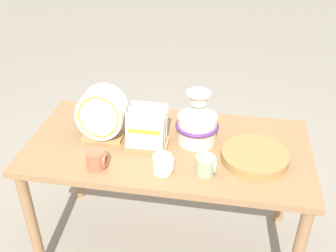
# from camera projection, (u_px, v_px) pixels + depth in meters

# --- Properties ---
(ground_plane) EXTENTS (14.00, 14.00, 0.00)m
(ground_plane) POSITION_uv_depth(u_px,v_px,m) (168.00, 241.00, 2.36)
(ground_plane) COLOR gray
(display_table) EXTENTS (1.42, 0.70, 0.71)m
(display_table) POSITION_uv_depth(u_px,v_px,m) (168.00, 158.00, 2.03)
(display_table) COLOR #9E754C
(display_table) RESTS_ON ground_plane
(ceramic_vase) EXTENTS (0.22, 0.22, 0.28)m
(ceramic_vase) POSITION_uv_depth(u_px,v_px,m) (197.00, 121.00, 1.95)
(ceramic_vase) COLOR white
(ceramic_vase) RESTS_ON display_table
(dish_rack_round_plates) EXTENTS (0.25, 0.17, 0.27)m
(dish_rack_round_plates) POSITION_uv_depth(u_px,v_px,m) (102.00, 117.00, 1.98)
(dish_rack_round_plates) COLOR tan
(dish_rack_round_plates) RESTS_ON display_table
(dish_rack_square_plates) EXTENTS (0.21, 0.16, 0.21)m
(dish_rack_square_plates) POSITION_uv_depth(u_px,v_px,m) (147.00, 134.00, 1.94)
(dish_rack_square_plates) COLOR tan
(dish_rack_square_plates) RESTS_ON display_table
(wicker_charger_stack) EXTENTS (0.32, 0.32, 0.04)m
(wicker_charger_stack) POSITION_uv_depth(u_px,v_px,m) (255.00, 156.00, 1.86)
(wicker_charger_stack) COLOR #AD7F47
(wicker_charger_stack) RESTS_ON display_table
(mug_terracotta_glaze) EXTENTS (0.10, 0.09, 0.09)m
(mug_terracotta_glaze) POSITION_uv_depth(u_px,v_px,m) (97.00, 159.00, 1.81)
(mug_terracotta_glaze) COLOR #B76647
(mug_terracotta_glaze) RESTS_ON display_table
(mug_cream_glaze) EXTENTS (0.10, 0.09, 0.09)m
(mug_cream_glaze) POSITION_uv_depth(u_px,v_px,m) (163.00, 164.00, 1.78)
(mug_cream_glaze) COLOR silver
(mug_cream_glaze) RESTS_ON display_table
(mug_sage_glaze) EXTENTS (0.10, 0.09, 0.09)m
(mug_sage_glaze) POSITION_uv_depth(u_px,v_px,m) (206.00, 165.00, 1.77)
(mug_sage_glaze) COLOR #9EB28E
(mug_sage_glaze) RESTS_ON display_table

